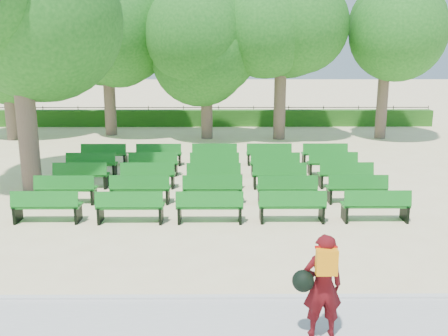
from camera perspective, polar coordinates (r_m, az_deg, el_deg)
name	(u,v)px	position (r m, az deg, el deg)	size (l,w,h in m)	color
ground	(183,197)	(14.68, -4.74, -3.29)	(120.00, 120.00, 0.00)	beige
curb	(156,299)	(8.88, -7.82, -14.57)	(30.00, 0.12, 0.10)	silver
hedge	(201,118)	(28.30, -2.66, 5.73)	(26.00, 0.70, 0.90)	#255E18
fence	(201,125)	(28.75, -2.62, 4.95)	(26.00, 0.10, 1.02)	black
tree_line	(198,138)	(24.41, -3.01, 3.44)	(21.80, 6.80, 7.04)	#226B1D
bench_array	(213,185)	(15.56, -1.28, -1.95)	(1.68, 0.58, 1.05)	#13721C
tree_among	(17,19)	(15.85, -22.54, 15.46)	(5.25, 5.25, 7.44)	brown
person	(321,285)	(7.53, 11.05, -12.95)	(0.76, 0.46, 1.59)	#4D0B0F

